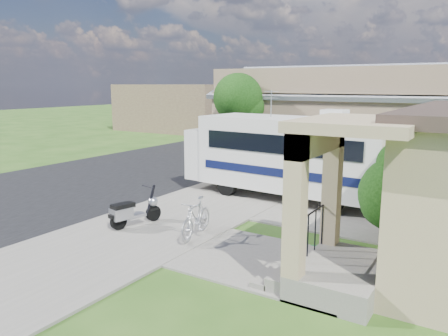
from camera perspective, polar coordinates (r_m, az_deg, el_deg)
The scene contains 18 objects.
ground at distance 12.49m, azimuth -4.23°, elevation -7.95°, with size 120.00×120.00×0.00m, color #234713.
street_slab at distance 24.65m, azimuth -4.46°, elevation 1.48°, with size 9.00×80.00×0.02m, color black.
sidewalk_slab at distance 21.46m, azimuth 9.60°, elevation 0.01°, with size 4.00×80.00×0.06m, color #67635C.
driveway_slab at distance 15.57m, azimuth 10.23°, elevation -4.18°, with size 7.00×6.00×0.05m, color #67635C.
walk_slab at distance 10.22m, azimuth 6.27°, elevation -12.23°, with size 4.00×3.00×0.05m, color #67635C.
warehouse at distance 24.57m, azimuth 15.52°, elevation 5.74°, with size 12.50×8.40×5.04m.
distant_bldg_far at distance 39.68m, azimuth -5.18°, elevation 7.92°, with size 10.00×8.00×4.00m, color brown.
distant_bldg_near at distance 48.82m, azimuth 5.40°, elevation 8.00°, with size 8.00×7.00×3.20m, color #846952.
street_tree_a at distance 21.44m, azimuth 2.14°, elevation 8.81°, with size 2.44×2.40×4.58m.
street_tree_b at distance 30.50m, azimuth 11.76°, elevation 9.48°, with size 2.44×2.40×4.73m.
street_tree_c at distance 39.05m, azimuth 16.47°, elevation 9.10°, with size 2.44×2.40×4.42m.
motorhome at distance 15.55m, azimuth 8.17°, elevation 1.89°, with size 7.50×2.75×3.78m.
shrub at distance 11.94m, azimuth 22.17°, elevation -2.84°, with size 2.17×2.07×2.66m.
scooter at distance 12.67m, azimuth -11.86°, elevation -5.57°, with size 0.74×1.65×1.09m.
bicycle at distance 11.58m, azimuth -3.65°, elevation -6.78°, with size 0.49×1.72×1.03m, color #ACADB4.
pickup_truck at distance 26.04m, azimuth 1.90°, elevation 3.85°, with size 2.78×6.03×1.67m, color silver.
van at distance 32.20m, azimuth 6.86°, elevation 5.31°, with size 2.63×6.47×1.88m, color silver.
garden_hose at distance 10.80m, azimuth 11.82°, elevation -10.73°, with size 0.39×0.39×0.18m, color #146628.
Camera 1 is at (7.06, -9.48, 4.03)m, focal length 35.00 mm.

